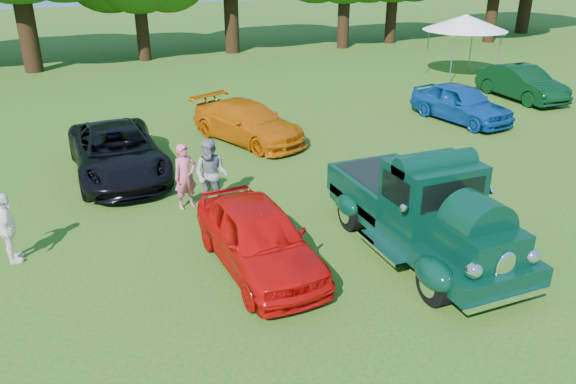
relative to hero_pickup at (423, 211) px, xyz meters
name	(u,v)px	position (x,y,z in m)	size (l,w,h in m)	color
ground	(367,274)	(-1.53, -0.46, -0.90)	(120.00, 120.00, 0.00)	#2C5012
hero_pickup	(423,211)	(0.00, 0.00, 0.00)	(2.47, 5.31, 2.07)	black
red_convertible	(258,237)	(-3.43, 0.63, -0.21)	(1.62, 4.02, 1.37)	#C10908
back_car_black	(117,152)	(-5.40, 6.86, -0.20)	(2.33, 5.06, 1.41)	black
back_car_orange	(248,122)	(-1.02, 8.39, -0.26)	(1.80, 4.43, 1.28)	#B85306
back_car_blue	(461,103)	(7.02, 7.62, -0.21)	(1.62, 4.03, 1.37)	navy
back_car_green	(522,83)	(11.49, 9.31, -0.20)	(1.47, 4.22, 1.39)	black
spectator_pink	(185,177)	(-4.11, 4.00, -0.08)	(0.60, 0.39, 1.64)	#D3566F
spectator_grey	(211,175)	(-3.54, 3.68, 0.00)	(0.87, 0.68, 1.79)	gray
spectator_white	(8,228)	(-8.03, 2.77, -0.14)	(0.89, 0.37, 1.52)	white
canopy_tent	(465,23)	(11.94, 13.91, 1.71)	(4.54, 4.54, 3.00)	white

